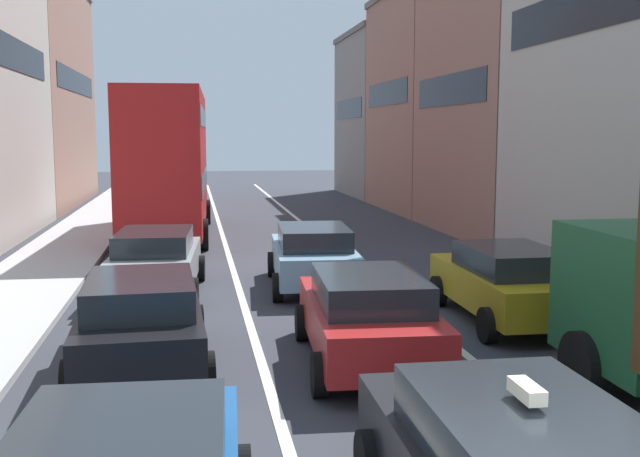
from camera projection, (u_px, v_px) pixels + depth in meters
sidewalk_left at (65, 250)px, 23.29m from camera, size 2.60×64.00×0.14m
lane_stripe_left at (226, 248)px, 24.13m from camera, size 0.16×60.00×0.01m
lane_stripe_right at (330, 245)px, 24.70m from camera, size 0.16×60.00×0.01m
building_row_right at (547, 89)px, 26.85m from camera, size 7.20×43.90×12.22m
sedan_centre_lane_second at (368, 315)px, 11.90m from camera, size 2.27×4.40×1.49m
wagon_left_lane_second at (141, 320)px, 11.63m from camera, size 2.20×4.37×1.49m
hatchback_centre_lane_third at (313, 255)px, 17.82m from camera, size 2.29×4.41×1.49m
sedan_left_lane_third at (156, 260)px, 17.10m from camera, size 2.28×4.41×1.49m
sedan_right_lane_behind_truck at (507, 281)px, 14.63m from camera, size 2.14×4.34×1.49m
bus_mid_queue_primary at (168, 157)px, 26.27m from camera, size 3.07×10.58×5.06m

